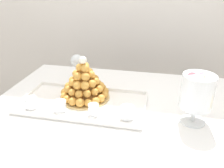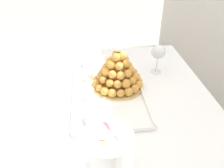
# 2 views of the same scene
# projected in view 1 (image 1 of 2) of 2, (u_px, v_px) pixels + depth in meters

# --- Properties ---
(buffet_table) EXTENTS (1.44, 1.00, 0.78)m
(buffet_table) POSITION_uv_depth(u_px,v_px,m) (129.00, 124.00, 1.18)
(buffet_table) COLOR brown
(buffet_table) RESTS_ON ground_plane
(serving_tray) EXTENTS (0.63, 0.34, 0.02)m
(serving_tray) POSITION_uv_depth(u_px,v_px,m) (83.00, 103.00, 1.18)
(serving_tray) COLOR white
(serving_tray) RESTS_ON buffet_table
(croquembouche) EXTENTS (0.26, 0.26, 0.23)m
(croquembouche) POSITION_uv_depth(u_px,v_px,m) (84.00, 83.00, 1.19)
(croquembouche) COLOR tan
(croquembouche) RESTS_ON serving_tray
(dessert_cup_left) EXTENTS (0.06, 0.06, 0.05)m
(dessert_cup_left) POSITION_uv_depth(u_px,v_px,m) (31.00, 103.00, 1.13)
(dessert_cup_left) COLOR silver
(dessert_cup_left) RESTS_ON serving_tray
(dessert_cup_mid_left) EXTENTS (0.06, 0.06, 0.05)m
(dessert_cup_mid_left) POSITION_uv_depth(u_px,v_px,m) (60.00, 106.00, 1.10)
(dessert_cup_mid_left) COLOR silver
(dessert_cup_mid_left) RESTS_ON serving_tray
(dessert_cup_centre) EXTENTS (0.05, 0.05, 0.05)m
(dessert_cup_centre) POSITION_uv_depth(u_px,v_px,m) (93.00, 110.00, 1.07)
(dessert_cup_centre) COLOR silver
(dessert_cup_centre) RESTS_ON serving_tray
(dessert_cup_mid_right) EXTENTS (0.06, 0.06, 0.06)m
(dessert_cup_mid_right) POSITION_uv_depth(u_px,v_px,m) (127.00, 113.00, 1.05)
(dessert_cup_mid_right) COLOR silver
(dessert_cup_mid_right) RESTS_ON serving_tray
(macaron_goblet) EXTENTS (0.14, 0.14, 0.24)m
(macaron_goblet) POSITION_uv_depth(u_px,v_px,m) (197.00, 92.00, 0.98)
(macaron_goblet) COLOR white
(macaron_goblet) RESTS_ON buffet_table
(wine_glass) EXTENTS (0.08, 0.08, 0.16)m
(wine_glass) POSITION_uv_depth(u_px,v_px,m) (77.00, 61.00, 1.41)
(wine_glass) COLOR silver
(wine_glass) RESTS_ON buffet_table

